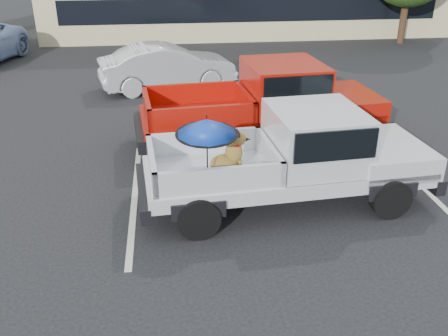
{
  "coord_description": "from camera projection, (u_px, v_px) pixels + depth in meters",
  "views": [
    {
      "loc": [
        -2.25,
        -7.03,
        4.88
      ],
      "look_at": [
        -1.36,
        0.41,
        1.3
      ],
      "focal_mm": 40.0,
      "sensor_mm": 36.0,
      "label": 1
    }
  ],
  "objects": [
    {
      "name": "silver_sedan",
      "position": [
        168.0,
        67.0,
        16.73
      ],
      "size": [
        4.74,
        2.55,
        1.48
      ],
      "primitive_type": "imported",
      "rotation": [
        0.0,
        0.0,
        1.8
      ],
      "color": "silver",
      "rests_on": "ground"
    },
    {
      "name": "ground",
      "position": [
        305.0,
        242.0,
        8.64
      ],
      "size": [
        90.0,
        90.0,
        0.0
      ],
      "primitive_type": "plane",
      "color": "black",
      "rests_on": "ground"
    },
    {
      "name": "stripe_right",
      "position": [
        416.0,
        180.0,
        10.75
      ],
      "size": [
        0.12,
        5.0,
        0.01
      ],
      "primitive_type": "cube",
      "color": "silver",
      "rests_on": "ground"
    },
    {
      "name": "silver_pickup",
      "position": [
        302.0,
        152.0,
        9.51
      ],
      "size": [
        5.82,
        2.45,
        2.06
      ],
      "rotation": [
        0.0,
        0.0,
        0.08
      ],
      "color": "black",
      "rests_on": "ground"
    },
    {
      "name": "stripe_left",
      "position": [
        135.0,
        196.0,
        10.11
      ],
      "size": [
        0.12,
        5.0,
        0.01
      ],
      "primitive_type": "cube",
      "color": "silver",
      "rests_on": "ground"
    },
    {
      "name": "red_pickup",
      "position": [
        276.0,
        100.0,
        12.27
      ],
      "size": [
        6.28,
        2.68,
        2.02
      ],
      "rotation": [
        0.0,
        0.0,
        0.09
      ],
      "color": "black",
      "rests_on": "ground"
    }
  ]
}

